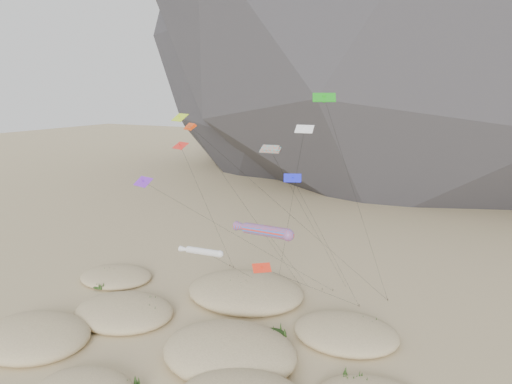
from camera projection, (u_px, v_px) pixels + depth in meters
ground at (184, 359)px, 51.31m from camera, size 500.00×500.00×0.00m
dunes at (200, 334)px, 55.16m from camera, size 52.17×37.53×3.71m
dune_grass at (194, 332)px, 55.19m from camera, size 42.08×27.79×1.52m
kite_stakes at (295, 283)px, 70.91m from camera, size 25.00×5.05×0.30m
rainbow_tube_kite at (264, 231)px, 55.59m from camera, size 8.95×15.85×12.80m
white_tube_kite at (202, 251)px, 57.56m from camera, size 6.46×14.40×9.49m
orange_parafoil at (192, 129)px, 62.69m from camera, size 12.67×10.63×23.02m
multi_parafoil at (271, 151)px, 57.35m from camera, size 7.09×13.17×20.92m
delta_kites at (242, 160)px, 56.55m from camera, size 26.99×20.52×26.77m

